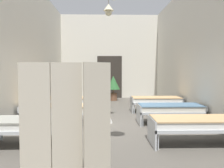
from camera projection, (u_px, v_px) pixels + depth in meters
name	position (u px, v px, depth m)	size (l,w,h in m)	color
ground_plane	(113.00, 125.00, 6.79)	(6.10, 13.43, 0.10)	#59544C
room_shell	(112.00, 48.00, 7.88)	(5.90, 13.03, 4.74)	silver
bed_left_row_0	(36.00, 125.00, 4.82)	(1.90, 0.84, 0.57)	#B7BCC1
bed_right_row_0	(195.00, 124.00, 4.91)	(1.90, 0.84, 0.57)	#B7BCC1
bed_left_row_1	(55.00, 109.00, 6.71)	(1.90, 0.84, 0.57)	#B7BCC1
bed_right_row_1	(170.00, 109.00, 6.80)	(1.90, 0.84, 0.57)	#B7BCC1
bed_left_row_2	(67.00, 101.00, 8.61)	(1.90, 0.84, 0.57)	#B7BCC1
bed_right_row_2	(156.00, 100.00, 8.70)	(1.90, 0.84, 0.57)	#B7BCC1
nurse_near_aisle	(104.00, 105.00, 6.89)	(0.52, 0.52, 1.49)	white
potted_plant	(113.00, 85.00, 11.94)	(0.67, 0.67, 1.30)	brown
privacy_screen	(67.00, 125.00, 3.11)	(1.23, 0.27, 1.70)	#BCB29E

